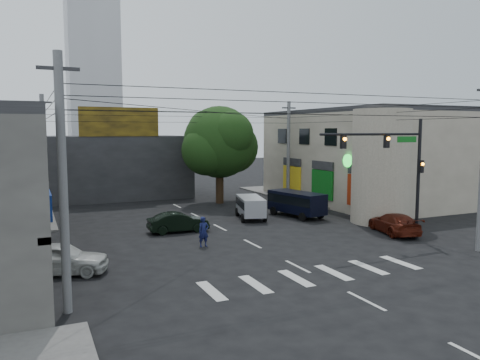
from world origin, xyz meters
TOP-DOWN VIEW (x-y plane):
  - ground at (0.00, 0.00)m, footprint 160.00×160.00m
  - sidewalk_far_right at (18.00, 18.00)m, footprint 16.00×16.00m
  - building_right at (18.00, 13.00)m, footprint 14.00×18.00m
  - corner_column at (11.00, 4.00)m, footprint 4.00×4.00m
  - building_far at (-4.00, 26.00)m, footprint 14.00×10.00m
  - billboard at (-4.00, 21.10)m, footprint 7.00×0.30m
  - tower_distant at (0.00, 70.00)m, footprint 9.00×9.00m
  - street_tree at (4.00, 17.00)m, footprint 6.40×6.40m
  - traffic_gantry at (7.82, -1.00)m, footprint 7.10×0.35m
  - utility_pole_near_left at (-10.50, -4.50)m, footprint 0.32×0.32m
  - utility_pole_far_left at (-10.50, 16.00)m, footprint 0.32×0.32m
  - utility_pole_far_right at (10.50, 16.00)m, footprint 0.32×0.32m
  - dark_sedan at (-2.96, 6.83)m, footprint 1.57×3.95m
  - white_compact at (-10.49, 0.45)m, footprint 4.47×5.43m
  - maroon_sedan at (9.41, 0.79)m, footprint 4.06×5.40m
  - silver_minivan at (3.25, 9.00)m, footprint 4.57×3.45m
  - navy_van at (6.81, 8.36)m, footprint 5.46×3.73m
  - traffic_officer at (-2.77, 2.56)m, footprint 0.69×0.51m

SIDE VIEW (x-z plane):
  - ground at x=0.00m, z-range 0.00..0.00m
  - sidewalk_far_right at x=18.00m, z-range 0.00..0.15m
  - dark_sedan at x=-2.96m, z-range 0.00..1.28m
  - maroon_sedan at x=9.41m, z-range 0.00..1.30m
  - white_compact at x=-10.49m, z-range 0.00..1.48m
  - silver_minivan at x=3.25m, z-range 0.00..1.63m
  - traffic_officer at x=-2.77m, z-range 0.00..1.70m
  - navy_van at x=6.81m, z-range 0.00..1.89m
  - building_far at x=-4.00m, z-range 0.00..6.00m
  - building_right at x=18.00m, z-range 0.00..8.00m
  - corner_column at x=11.00m, z-range 0.00..8.00m
  - utility_pole_near_left at x=-10.50m, z-range 0.00..9.20m
  - utility_pole_far_left at x=-10.50m, z-range 0.00..9.20m
  - utility_pole_far_right at x=10.50m, z-range 0.00..9.20m
  - traffic_gantry at x=7.82m, z-range 1.23..8.43m
  - street_tree at x=4.00m, z-range 1.12..9.82m
  - billboard at x=-4.00m, z-range 6.00..8.60m
  - tower_distant at x=0.00m, z-range 0.00..44.00m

